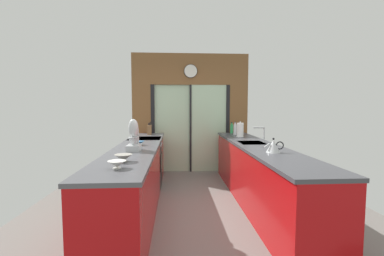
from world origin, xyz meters
The scene contains 15 objects.
ground_plane centered at (0.00, 0.60, -0.01)m, with size 5.04×7.60×0.02m, color slate.
back_wall_unit centered at (0.00, 2.40, 1.53)m, with size 2.64×0.12×2.70m.
left_counter_run centered at (-0.91, 0.13, 0.47)m, with size 0.62×3.80×0.92m.
right_counter_run centered at (0.91, 0.30, 0.46)m, with size 0.62×3.80×0.92m.
sink_faucet centered at (1.06, 0.55, 1.09)m, with size 0.19×0.02×0.26m.
oven_range centered at (-0.91, 1.25, 0.46)m, with size 0.60×0.60×0.92m.
mixing_bowl_near centered at (-0.89, -1.13, 0.96)m, with size 0.17×0.17×0.07m.
mixing_bowl_mid centered at (-0.89, -0.82, 0.96)m, with size 0.19×0.19×0.08m.
mixing_bowl_far centered at (-0.89, 0.36, 0.95)m, with size 0.15×0.15×0.06m.
knife_block centered at (-0.89, 1.90, 1.02)m, with size 0.08×0.14×0.27m.
stand_mixer centered at (-0.89, -0.14, 1.08)m, with size 0.17×0.27×0.42m.
kettle centered at (0.89, -0.38, 1.00)m, with size 0.26×0.18×0.19m.
soap_bottle_near centered at (0.89, 1.75, 1.04)m, with size 0.06×0.06×0.27m.
soap_bottle_far centered at (0.89, 2.08, 1.02)m, with size 0.07×0.07×0.24m.
paper_towel_roll centered at (0.89, 1.32, 1.06)m, with size 0.15×0.15×0.30m.
Camera 1 is at (-0.34, -3.56, 1.49)m, focal length 24.32 mm.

